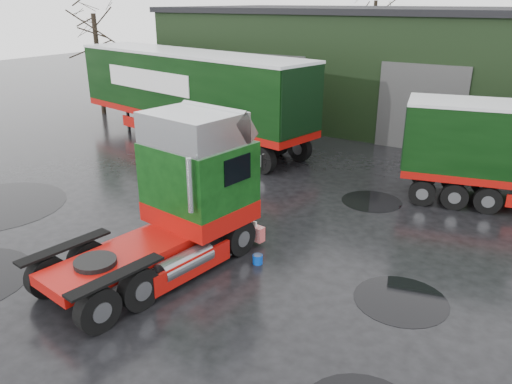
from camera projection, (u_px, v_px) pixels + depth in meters
The scene contains 9 objects.
ground at pixel (206, 261), 13.67m from camera, with size 100.00×100.00×0.00m, color black.
warehouse at pixel (451, 68), 27.47m from camera, with size 32.40×12.40×6.30m.
hero_tractor at pixel (146, 202), 12.35m from camera, with size 2.76×6.51×4.05m, color #0C360E, non-canonical shape.
trailer_left at pixel (189, 97), 24.48m from camera, with size 2.93×14.30×4.44m, color silver, non-canonical shape.
wash_bucket at pixel (258, 259), 13.51m from camera, with size 0.27×0.27×0.26m, color #0838AD.
tree_left at pixel (96, 43), 29.95m from camera, with size 4.40×4.40×8.50m, color black, non-canonical shape.
tree_back_a at pixel (374, 26), 38.74m from camera, with size 4.40×4.40×9.50m, color black, non-canonical shape.
puddle_1 at pixel (401, 300), 11.89m from camera, with size 2.23×2.23×0.01m, color black.
puddle_4 at pixel (372, 201), 17.73m from camera, with size 2.12×2.12×0.01m, color black.
Camera 1 is at (7.45, -9.58, 6.70)m, focal length 35.00 mm.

